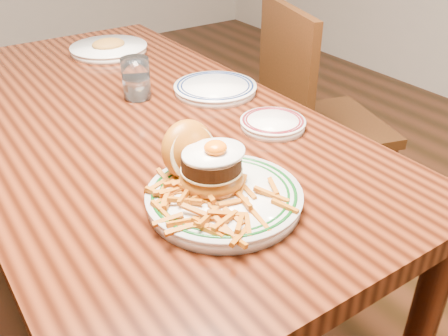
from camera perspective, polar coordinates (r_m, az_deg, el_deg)
floor at (r=1.80m, az=-8.49°, el=-16.06°), size 6.00×6.00×0.00m
table at (r=1.40m, az=-10.56°, el=2.77°), size 0.85×1.60×0.75m
chair_right at (r=1.95m, az=9.98°, el=5.70°), size 0.54×0.54×0.92m
main_plate at (r=0.96m, az=-0.70°, el=-1.83°), size 0.30×0.32×0.15m
side_plate at (r=1.26m, az=5.60°, el=5.15°), size 0.16×0.16×0.03m
rear_plate at (r=1.47m, az=-1.00°, el=9.14°), size 0.24×0.24×0.03m
water_glass at (r=1.44m, az=-9.99°, el=9.78°), size 0.08×0.08×0.12m
far_plate at (r=1.86m, az=-13.02°, el=13.20°), size 0.27×0.27×0.05m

